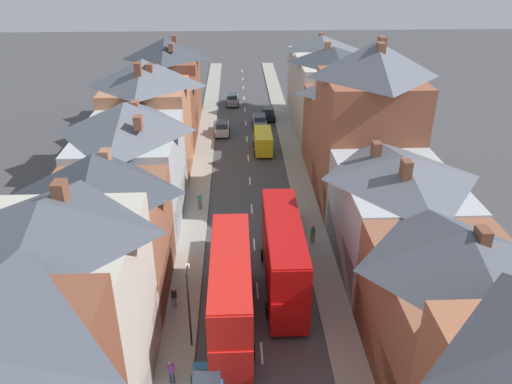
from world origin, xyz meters
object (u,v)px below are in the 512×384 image
at_px(pedestrian_mid_right, 174,297).
at_px(double_decker_bus_lead, 283,254).
at_px(pedestrian_far_left, 313,233).
at_px(double_decker_bus_mid_street, 231,289).
at_px(car_parked_left_a, 268,113).
at_px(delivery_van, 263,141).
at_px(street_lamp, 189,303).
at_px(pedestrian_mid_left, 171,371).
at_px(car_near_blue, 260,121).
at_px(pedestrian_far_right, 200,200).
at_px(car_near_silver, 222,128).
at_px(car_mid_white, 289,218).
at_px(car_mid_black, 232,99).

bearing_deg(pedestrian_mid_right, double_decker_bus_lead, 15.69).
relative_size(double_decker_bus_lead, pedestrian_far_left, 6.71).
height_order(double_decker_bus_mid_street, car_parked_left_a, double_decker_bus_mid_street).
relative_size(delivery_van, street_lamp, 0.95).
distance_m(pedestrian_mid_left, pedestrian_mid_right, 6.45).
distance_m(double_decker_bus_mid_street, car_near_blue, 38.12).
bearing_deg(double_decker_bus_mid_street, pedestrian_far_right, 100.84).
bearing_deg(pedestrian_far_left, double_decker_bus_mid_street, -125.36).
bearing_deg(street_lamp, delivery_van, 78.95).
bearing_deg(delivery_van, car_parked_left_a, 83.73).
distance_m(car_near_silver, car_mid_white, 24.07).
xyz_separation_m(double_decker_bus_lead, pedestrian_mid_left, (-6.91, -8.52, -1.78)).
bearing_deg(car_parked_left_a, car_mid_black, 125.69).
xyz_separation_m(double_decker_bus_lead, car_mid_black, (-3.59, 44.17, -1.98)).
bearing_deg(double_decker_bus_mid_street, car_near_silver, 92.09).
height_order(car_near_silver, pedestrian_mid_right, pedestrian_mid_right).
height_order(car_parked_left_a, car_mid_black, car_parked_left_a).
distance_m(car_near_silver, pedestrian_mid_left, 40.15).
bearing_deg(car_parked_left_a, car_near_silver, -137.08).
relative_size(car_near_silver, pedestrian_far_right, 2.65).
distance_m(pedestrian_mid_left, pedestrian_far_right, 20.09).
height_order(pedestrian_mid_left, pedestrian_far_left, same).
relative_size(car_mid_black, street_lamp, 0.76).
relative_size(pedestrian_far_right, street_lamp, 0.29).
relative_size(pedestrian_mid_left, pedestrian_far_right, 1.00).
relative_size(double_decker_bus_lead, double_decker_bus_mid_street, 1.00).
height_order(double_decker_bus_lead, pedestrian_far_left, double_decker_bus_lead).
bearing_deg(pedestrian_far_right, car_parked_left_a, 73.09).
bearing_deg(pedestrian_far_left, street_lamp, -129.39).
bearing_deg(double_decker_bus_mid_street, car_mid_black, 89.99).
xyz_separation_m(car_near_blue, car_mid_black, (-3.60, 10.01, -0.01)).
bearing_deg(pedestrian_mid_left, pedestrian_mid_right, 94.63).
distance_m(double_decker_bus_lead, car_near_silver, 32.02).
bearing_deg(pedestrian_far_right, car_mid_white, -22.48).
xyz_separation_m(delivery_van, street_lamp, (-6.05, -30.98, 1.90)).
height_order(car_mid_black, pedestrian_far_left, pedestrian_far_left).
distance_m(car_near_blue, delivery_van, 8.65).
height_order(car_near_silver, pedestrian_far_left, pedestrian_far_left).
xyz_separation_m(car_mid_white, delivery_van, (-1.30, 17.20, 0.48)).
xyz_separation_m(car_mid_white, pedestrian_far_left, (1.64, -2.83, 0.18)).
xyz_separation_m(pedestrian_far_left, pedestrian_far_right, (-9.48, 6.08, 0.00)).
height_order(double_decker_bus_lead, car_mid_white, double_decker_bus_lead).
height_order(car_mid_black, delivery_van, delivery_van).
bearing_deg(delivery_van, pedestrian_far_right, -115.11).
relative_size(car_near_silver, car_mid_black, 1.02).
xyz_separation_m(car_near_blue, pedestrian_mid_left, (-6.91, -42.67, 0.19)).
height_order(pedestrian_far_right, street_lamp, street_lamp).
distance_m(delivery_van, pedestrian_far_left, 20.25).
bearing_deg(delivery_van, pedestrian_far_left, -81.65).
xyz_separation_m(double_decker_bus_mid_street, car_mid_white, (4.91, 12.06, -1.96)).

